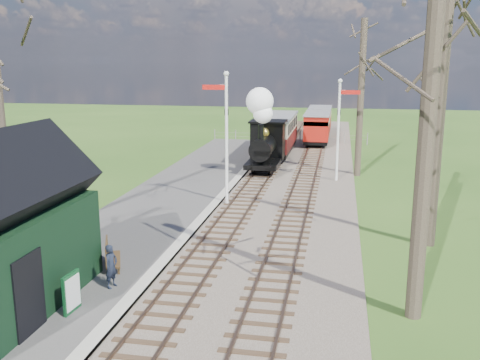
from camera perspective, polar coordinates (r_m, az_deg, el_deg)
The scene contains 17 objects.
distant_hills at distance 75.73m, azimuth 7.90°, elevation -5.07°, with size 114.40×48.00×22.02m.
ballast_bed at distance 30.64m, azimuth 4.60°, elevation 0.10°, with size 8.00×60.00×0.10m, color brown.
track_near at distance 30.79m, azimuth 2.19°, elevation 0.29°, with size 1.60×60.00×0.15m.
track_far at distance 30.52m, azimuth 7.03°, elevation 0.09°, with size 1.60×60.00×0.15m.
platform at distance 24.05m, azimuth -8.95°, elevation -3.40°, with size 5.00×44.00×0.20m, color #474442.
coping_strip at distance 23.40m, azimuth -3.62°, elevation -3.71°, with size 0.40×44.00×0.21m, color #B2AD9E.
semaphore_near at distance 24.50m, azimuth -1.60°, elevation 5.46°, with size 1.22×0.24×6.22m.
semaphore_far at distance 29.94m, azimuth 10.60°, elevation 6.04°, with size 1.22×0.24×5.72m.
bare_trees at distance 18.17m, azimuth 0.94°, elevation 7.99°, with size 15.51×22.39×12.00m.
fence_line at distance 44.37m, azimuth 5.26°, elevation 4.64°, with size 12.60×0.08×1.00m.
locomotive at distance 32.12m, azimuth 2.67°, elevation 4.77°, with size 2.01×4.68×5.02m.
coach at distance 38.17m, azimuth 3.95°, elevation 5.07°, with size 2.34×8.03×2.46m.
red_carriage_a at distance 43.21m, azimuth 8.22°, elevation 5.56°, with size 1.99×4.92×2.09m.
red_carriage_b at distance 48.67m, azimuth 8.52°, elevation 6.34°, with size 1.99×4.92×2.09m.
sign_board at distance 14.98m, azimuth -17.52°, elevation -11.37°, with size 0.16×0.73×1.07m.
bench at distance 17.72m, azimuth -13.72°, elevation -7.81°, with size 0.99×1.55×0.86m.
person at distance 16.14m, azimuth -13.57°, elevation -8.93°, with size 0.47×0.31×1.29m, color #1A2030.
Camera 1 is at (4.38, -7.75, 6.68)m, focal length 40.00 mm.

